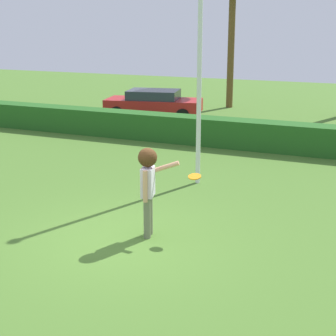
{
  "coord_description": "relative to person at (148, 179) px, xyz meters",
  "views": [
    {
      "loc": [
        4.46,
        -8.2,
        4.09
      ],
      "look_at": [
        0.37,
        1.39,
        1.15
      ],
      "focal_mm": 54.9,
      "sensor_mm": 36.0,
      "label": 1
    }
  ],
  "objects": [
    {
      "name": "frisbee",
      "position": [
        0.79,
        0.46,
        0.02
      ],
      "size": [
        0.26,
        0.26,
        0.07
      ],
      "color": "orange"
    },
    {
      "name": "parked_car_red",
      "position": [
        -5.46,
        12.13,
        -0.49
      ],
      "size": [
        4.45,
        2.49,
        1.25
      ],
      "color": "#B21E1E",
      "rests_on": "ground"
    },
    {
      "name": "person",
      "position": [
        0.0,
        0.0,
        0.0
      ],
      "size": [
        0.71,
        0.68,
        1.81
      ],
      "color": "#6E7357",
      "rests_on": "ground"
    },
    {
      "name": "hedge_row",
      "position": [
        -0.38,
        8.11,
        -0.71
      ],
      "size": [
        23.37,
        0.9,
        0.95
      ],
      "primitive_type": "cube",
      "color": "#245B1D",
      "rests_on": "ground"
    },
    {
      "name": "ground_plane",
      "position": [
        -0.38,
        -0.39,
        -1.18
      ],
      "size": [
        60.0,
        60.0,
        0.0
      ],
      "primitive_type": "plane",
      "color": "#49732A"
    },
    {
      "name": "lamppost",
      "position": [
        -0.32,
        3.74,
        2.27
      ],
      "size": [
        0.24,
        0.24,
        6.26
      ],
      "color": "silver",
      "rests_on": "ground"
    }
  ]
}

